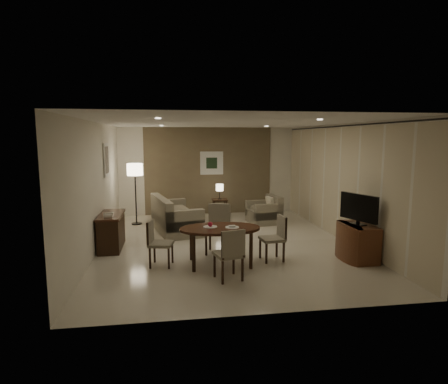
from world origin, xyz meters
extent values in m
cube|color=beige|center=(0.00, 0.00, 0.00)|extent=(5.50, 7.00, 0.00)
cube|color=white|center=(0.00, 0.00, 2.70)|extent=(5.50, 7.00, 0.00)
cube|color=brown|center=(0.00, 3.50, 1.35)|extent=(5.50, 0.00, 2.70)
cube|color=beige|center=(-2.75, 0.00, 1.35)|extent=(0.00, 7.00, 2.70)
cube|color=beige|center=(2.75, 0.00, 1.35)|extent=(0.00, 7.00, 2.70)
cube|color=brown|center=(0.00, 3.48, 1.35)|extent=(3.96, 0.03, 2.70)
cylinder|color=black|center=(2.68, 0.00, 2.64)|extent=(0.03, 6.80, 0.03)
cube|color=silver|center=(0.10, 3.46, 1.60)|extent=(0.72, 0.03, 0.72)
cube|color=#1E321B|center=(0.10, 3.44, 1.60)|extent=(0.34, 0.01, 0.34)
cube|color=silver|center=(-2.72, 1.20, 1.85)|extent=(0.03, 0.60, 0.80)
cube|color=gray|center=(-2.71, 1.20, 1.85)|extent=(0.01, 0.46, 0.64)
cylinder|color=white|center=(-1.40, -1.80, 2.69)|extent=(0.10, 0.10, 0.01)
cylinder|color=white|center=(1.40, -1.80, 2.69)|extent=(0.10, 0.10, 0.01)
cylinder|color=white|center=(-1.40, 1.80, 2.69)|extent=(0.10, 0.10, 0.01)
cylinder|color=white|center=(1.40, 1.80, 2.69)|extent=(0.10, 0.10, 0.01)
cylinder|color=white|center=(-0.49, -1.34, 0.72)|extent=(0.26, 0.26, 0.02)
cylinder|color=white|center=(-0.09, -1.44, 0.72)|extent=(0.26, 0.26, 0.02)
sphere|color=#A2122A|center=(-0.49, -1.34, 0.77)|extent=(0.09, 0.09, 0.09)
cube|color=white|center=(-0.09, -1.44, 0.74)|extent=(0.12, 0.08, 0.03)
cylinder|color=#413D24|center=(0.26, 1.52, 0.01)|extent=(1.11, 1.11, 0.01)
camera|label=1|loc=(-1.25, -8.14, 2.36)|focal=30.00mm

